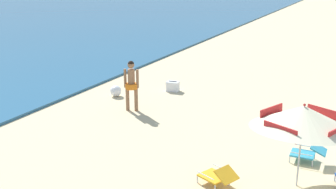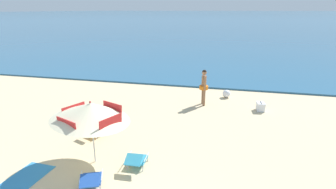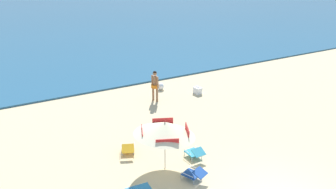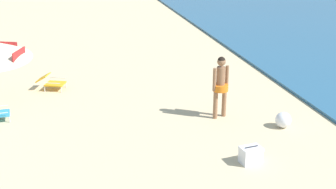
{
  "view_description": "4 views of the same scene",
  "coord_description": "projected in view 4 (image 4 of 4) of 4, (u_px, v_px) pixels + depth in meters",
  "views": [
    {
      "loc": [
        -11.63,
        2.52,
        5.02
      ],
      "look_at": [
        0.3,
        8.65,
        0.8
      ],
      "focal_mm": 45.16,
      "sensor_mm": 36.0,
      "label": 1
    },
    {
      "loc": [
        1.62,
        -2.98,
        4.63
      ],
      "look_at": [
        -1.2,
        8.8,
        0.81
      ],
      "focal_mm": 29.06,
      "sensor_mm": 36.0,
      "label": 2
    },
    {
      "loc": [
        -7.86,
        -6.32,
        7.71
      ],
      "look_at": [
        0.26,
        8.45,
        0.97
      ],
      "focal_mm": 36.92,
      "sensor_mm": 36.0,
      "label": 3
    },
    {
      "loc": [
        12.29,
        5.47,
        5.46
      ],
      "look_at": [
        0.88,
        8.42,
        1.05
      ],
      "focal_mm": 51.62,
      "sensor_mm": 36.0,
      "label": 4
    }
  ],
  "objects": [
    {
      "name": "lounge_chair_facing_sea",
      "position": [
        51.0,
        82.0,
        15.94
      ],
      "size": [
        0.82,
        1.02,
        0.52
      ],
      "color": "gold",
      "rests_on": "ground"
    },
    {
      "name": "person_standing_near_shore",
      "position": [
        221.0,
        83.0,
        13.48
      ],
      "size": [
        0.44,
        0.51,
        1.79
      ],
      "color": "#8C6042",
      "rests_on": "ground"
    },
    {
      "name": "cooler_box",
      "position": [
        251.0,
        155.0,
        11.23
      ],
      "size": [
        0.41,
        0.53,
        0.43
      ],
      "color": "white",
      "rests_on": "ground"
    },
    {
      "name": "beach_ball",
      "position": [
        283.0,
        120.0,
        13.1
      ],
      "size": [
        0.44,
        0.44,
        0.44
      ],
      "primitive_type": "sphere",
      "color": "white",
      "rests_on": "ground"
    }
  ]
}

